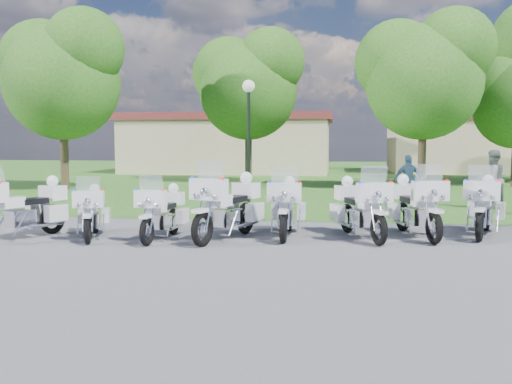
# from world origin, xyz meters

# --- Properties ---
(ground) EXTENTS (100.00, 100.00, 0.00)m
(ground) POSITION_xyz_m (0.00, 0.00, 0.00)
(ground) COLOR #56565B
(ground) RESTS_ON ground
(grass_lawn) EXTENTS (100.00, 48.00, 0.01)m
(grass_lawn) POSITION_xyz_m (0.00, 27.00, 0.00)
(grass_lawn) COLOR #26621F
(grass_lawn) RESTS_ON ground
(motorcycle_0) EXTENTS (1.39, 2.36, 1.67)m
(motorcycle_0) POSITION_xyz_m (-5.29, -0.51, 0.70)
(motorcycle_0) COLOR black
(motorcycle_0) RESTS_ON ground
(motorcycle_1) EXTENTS (1.10, 2.05, 1.42)m
(motorcycle_1) POSITION_xyz_m (-3.87, -0.20, 0.59)
(motorcycle_1) COLOR black
(motorcycle_1) RESTS_ON ground
(motorcycle_2) EXTENTS (0.80, 2.16, 1.45)m
(motorcycle_2) POSITION_xyz_m (-2.25, -0.14, 0.61)
(motorcycle_2) COLOR black
(motorcycle_2) RESTS_ON ground
(motorcycle_3) EXTENTS (1.40, 2.53, 1.77)m
(motorcycle_3) POSITION_xyz_m (-0.80, 0.07, 0.74)
(motorcycle_3) COLOR black
(motorcycle_3) RESTS_ON ground
(motorcycle_4) EXTENTS (0.80, 2.41, 1.62)m
(motorcycle_4) POSITION_xyz_m (0.44, 0.65, 0.68)
(motorcycle_4) COLOR black
(motorcycle_4) RESTS_ON ground
(motorcycle_5) EXTENTS (1.34, 2.34, 1.65)m
(motorcycle_5) POSITION_xyz_m (2.07, 0.61, 0.69)
(motorcycle_5) COLOR black
(motorcycle_5) RESTS_ON ground
(motorcycle_6) EXTENTS (1.21, 2.45, 1.68)m
(motorcycle_6) POSITION_xyz_m (3.32, 0.98, 0.70)
(motorcycle_6) COLOR black
(motorcycle_6) RESTS_ON ground
(motorcycle_7) EXTENTS (1.30, 2.37, 1.65)m
(motorcycle_7) POSITION_xyz_m (4.93, 1.41, 0.69)
(motorcycle_7) COLOR black
(motorcycle_7) RESTS_ON ground
(lamp_post) EXTENTS (0.44, 0.44, 4.32)m
(lamp_post) POSITION_xyz_m (-1.54, 7.82, 3.25)
(lamp_post) COLOR black
(lamp_post) RESTS_ON ground
(tree_0) EXTENTS (5.99, 5.11, 7.99)m
(tree_0) POSITION_xyz_m (-10.63, 12.06, 5.28)
(tree_0) COLOR #38281C
(tree_0) RESTS_ON ground
(tree_1) EXTENTS (6.04, 5.16, 8.06)m
(tree_1) POSITION_xyz_m (-3.12, 17.81, 5.33)
(tree_1) COLOR #38281C
(tree_1) RESTS_ON ground
(tree_2) EXTENTS (5.98, 5.10, 7.98)m
(tree_2) POSITION_xyz_m (5.32, 14.21, 5.28)
(tree_2) COLOR #38281C
(tree_2) RESTS_ON ground
(building_west) EXTENTS (14.56, 8.32, 4.10)m
(building_west) POSITION_xyz_m (-6.00, 28.00, 2.07)
(building_west) COLOR tan
(building_west) RESTS_ON ground
(building_east) EXTENTS (11.44, 7.28, 4.10)m
(building_east) POSITION_xyz_m (11.00, 30.00, 2.07)
(building_east) COLOR tan
(building_east) RESTS_ON ground
(bystander_b) EXTENTS (1.16, 1.09, 1.89)m
(bystander_b) POSITION_xyz_m (6.50, 6.85, 0.94)
(bystander_b) COLOR slate
(bystander_b) RESTS_ON ground
(bystander_c) EXTENTS (1.04, 0.53, 1.70)m
(bystander_c) POSITION_xyz_m (4.02, 7.81, 0.85)
(bystander_c) COLOR #2C4C6A
(bystander_c) RESTS_ON ground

